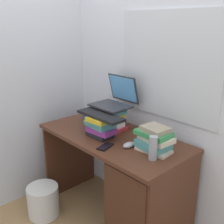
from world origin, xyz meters
TOP-DOWN VIEW (x-y plane):
  - ground_plane at (0.00, 0.00)m, footprint 6.00×6.00m
  - wall_back at (0.00, 0.35)m, footprint 6.00×0.06m
  - wall_left at (-0.83, 0.00)m, footprint 0.05×6.00m
  - desk at (0.31, -0.02)m, footprint 1.25×0.61m
  - book_stack_tall at (-0.12, 0.09)m, footprint 0.26×0.20m
  - book_stack_keyboard_riser at (-0.05, -0.08)m, footprint 0.24×0.20m
  - book_stack_side at (0.39, 0.03)m, footprint 0.26×0.20m
  - laptop at (-0.12, 0.15)m, footprint 0.31×0.30m
  - keyboard at (-0.05, -0.08)m, footprint 0.42×0.14m
  - computer_mouse at (0.24, -0.06)m, footprint 0.06×0.10m
  - mug at (-0.47, 0.10)m, footprint 0.11×0.07m
  - water_bottle at (0.47, -0.08)m, footprint 0.06×0.06m
  - cell_phone at (0.12, -0.19)m, footprint 0.10×0.15m
  - wastebasket at (-0.43, -0.43)m, footprint 0.27×0.27m

SIDE VIEW (x-z plane):
  - ground_plane at x=0.00m, z-range 0.00..0.00m
  - wastebasket at x=-0.43m, z-range 0.00..0.27m
  - desk at x=0.31m, z-range 0.03..0.80m
  - cell_phone at x=0.12m, z-range 0.77..0.78m
  - computer_mouse at x=0.24m, z-range 0.77..0.80m
  - mug at x=-0.47m, z-range 0.77..0.86m
  - water_bottle at x=0.47m, z-range 0.77..0.93m
  - book_stack_keyboard_riser at x=-0.05m, z-range 0.77..0.94m
  - book_stack_side at x=0.39m, z-range 0.77..0.94m
  - book_stack_tall at x=-0.12m, z-range 0.77..0.96m
  - keyboard at x=-0.05m, z-range 0.93..0.95m
  - laptop at x=-0.12m, z-range 0.90..1.14m
  - wall_left at x=-0.83m, z-range 0.00..2.60m
  - wall_back at x=0.00m, z-range 0.00..2.60m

